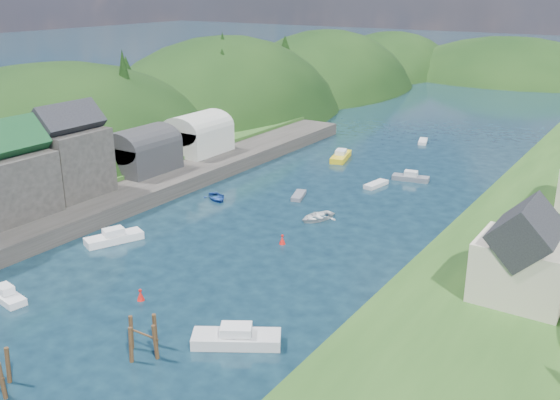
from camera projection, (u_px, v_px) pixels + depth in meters
The scene contains 12 objects.
ground at pixel (365, 184), 87.68m from camera, with size 600.00×600.00×0.00m, color black.
hillside_left at pixel (223, 155), 133.28m from camera, with size 44.00×245.56×52.00m.
far_hills at pixel (546, 114), 188.82m from camera, with size 103.00×68.00×44.00m.
hill_trees at pixel (412, 91), 95.42m from camera, with size 90.02×147.92×12.68m.
quay_left at pixel (79, 206), 75.94m from camera, with size 12.00×110.00×2.00m, color #2D2B28.
terrace_left_grass at pixel (42, 194), 79.46m from camera, with size 12.00×110.00×2.50m, color #234719.
boat_sheds at pixel (171, 139), 90.62m from camera, with size 7.00×21.00×7.50m.
terrace_right at pixel (537, 236), 66.49m from camera, with size 16.00×120.00×2.40m, color #234719.
piling_cluster_far at pixel (143, 340), 47.09m from camera, with size 3.05×2.86×3.42m.
channel_buoy_near at pixel (141, 295), 55.29m from camera, with size 0.70×0.70×1.10m.
channel_buoy_far at pixel (282, 240), 67.27m from camera, with size 0.70×0.70×1.10m.
moored_boats at pixel (218, 245), 65.68m from camera, with size 34.97×92.69×2.12m.
Camera 1 is at (35.49, -26.61, 26.61)m, focal length 40.00 mm.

